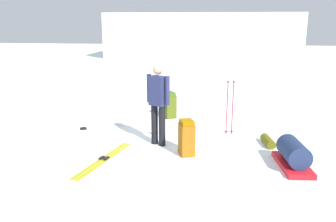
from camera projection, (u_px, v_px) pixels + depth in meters
ground_plane at (168, 143)px, 7.29m from camera, size 80.00×80.00×0.00m
distant_snow_ridge at (201, 35)px, 27.48m from camera, size 15.26×6.13×3.40m
skier_standing at (158, 100)px, 6.96m from camera, size 0.51×0.35×1.70m
ski_pair_near at (83, 129)px, 8.19m from camera, size 1.78×1.20×0.05m
ski_pair_far at (104, 159)px, 6.35m from camera, size 0.53×1.90×0.05m
backpack_large_dark at (187, 138)px, 6.55m from camera, size 0.37×0.42×0.69m
backpack_bright at (169, 105)px, 9.24m from camera, size 0.44×0.46×0.70m
ski_poles_planted_near at (230, 105)px, 7.73m from camera, size 0.20×0.11×1.24m
gear_sled at (293, 155)px, 5.99m from camera, size 0.58×1.15×0.49m
sleeping_mat_rolled at (268, 141)px, 7.12m from camera, size 0.27×0.57×0.18m
thermos_bottle at (154, 130)px, 7.78m from camera, size 0.07×0.07×0.26m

